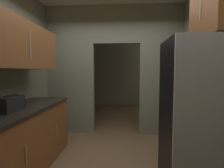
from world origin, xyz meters
The scene contains 6 objects.
kitchen_partition centered at (-0.02, 1.59, 1.56)m, with size 3.01×0.12×2.85m.
adjoining_room_shell centered at (0.00, 3.77, 1.42)m, with size 3.01×3.38×2.85m.
refrigerator centered at (1.09, -0.24, 0.89)m, with size 0.71×0.76×1.77m.
lower_cabinet_run centered at (-1.16, -0.14, 0.46)m, with size 0.68×1.99×0.91m.
upper_cabinet_counterside centered at (-1.16, -0.14, 1.74)m, with size 0.36×1.79×0.62m.
boombox centered at (-1.14, -0.34, 1.01)m, with size 0.15×0.37×0.21m.
Camera 1 is at (0.23, -2.37, 1.39)m, focal length 28.24 mm.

